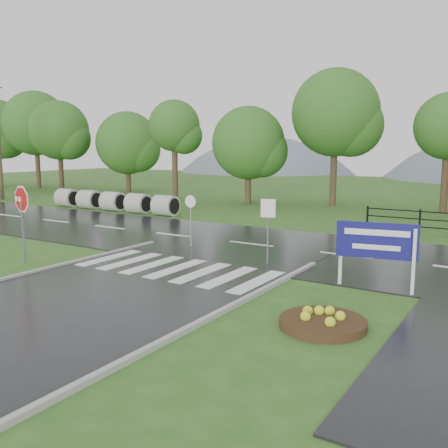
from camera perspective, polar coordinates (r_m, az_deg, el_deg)
The scene contains 10 objects.
ground at distance 12.99m, azimuth -19.23°, elevation -9.59°, with size 120.00×120.00×0.00m, color #305E1F.
main_road at distance 20.50m, azimuth 3.11°, elevation -2.41°, with size 90.00×8.00×0.04m, color black.
crosswalk at distance 16.40m, azimuth -5.46°, elevation -5.09°, with size 6.50×2.80×0.02m.
treeline at distance 33.02m, azimuth 16.59°, elevation 1.52°, with size 83.20×5.20×10.00m.
culvert_pipes at distance 32.03m, azimuth -12.57°, elevation 2.55°, with size 9.70×1.20×1.20m.
stop_sign at distance 18.45m, azimuth -22.12°, elevation 1.90°, with size 1.26×0.22×2.85m.
estate_billboard at distance 14.45m, azimuth 17.03°, elevation -2.20°, with size 2.17×0.47×1.93m.
flower_bed at distance 11.54m, azimuth 11.22°, elevation -10.85°, with size 1.95×1.95×0.39m.
reg_sign_small at distance 16.83m, azimuth 5.06°, elevation 0.59°, with size 0.49×0.16×2.26m.
reg_sign_round at distance 19.81m, azimuth -3.83°, elevation 1.12°, with size 0.49×0.07×2.10m.
Camera 1 is at (9.76, -7.58, 4.00)m, focal length 40.00 mm.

